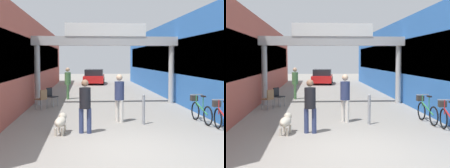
# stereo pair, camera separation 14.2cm
# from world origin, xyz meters

# --- Properties ---
(ground_plane) EXTENTS (80.00, 80.00, 0.00)m
(ground_plane) POSITION_xyz_m (0.00, 0.00, 0.00)
(ground_plane) COLOR gray
(storefront_left) EXTENTS (3.00, 26.00, 4.29)m
(storefront_left) POSITION_xyz_m (-5.09, 11.00, 2.15)
(storefront_left) COLOR #B25142
(storefront_left) RESTS_ON ground_plane
(storefront_right) EXTENTS (3.00, 26.00, 4.29)m
(storefront_right) POSITION_xyz_m (5.09, 11.00, 2.15)
(storefront_right) COLOR blue
(storefront_right) RESTS_ON ground_plane
(arcade_sign_gateway) EXTENTS (7.40, 0.47, 3.99)m
(arcade_sign_gateway) POSITION_xyz_m (0.00, 7.87, 2.84)
(arcade_sign_gateway) COLOR #B2B2B2
(arcade_sign_gateway) RESTS_ON ground_plane
(pedestrian_with_dog) EXTENTS (0.40, 0.40, 1.64)m
(pedestrian_with_dog) POSITION_xyz_m (-1.02, 1.74, 0.93)
(pedestrian_with_dog) COLOR navy
(pedestrian_with_dog) RESTS_ON ground_plane
(pedestrian_companion) EXTENTS (0.47, 0.47, 1.70)m
(pedestrian_companion) POSITION_xyz_m (0.19, 3.36, 0.98)
(pedestrian_companion) COLOR silver
(pedestrian_companion) RESTS_ON ground_plane
(pedestrian_carrying_crate) EXTENTS (0.35, 0.38, 1.77)m
(pedestrian_carrying_crate) POSITION_xyz_m (-1.99, 9.96, 1.02)
(pedestrian_carrying_crate) COLOR #4C7F47
(pedestrian_carrying_crate) RESTS_ON ground_plane
(dog_on_leash) EXTENTS (0.41, 0.84, 0.60)m
(dog_on_leash) POSITION_xyz_m (-1.75, 1.71, 0.38)
(dog_on_leash) COLOR beige
(dog_on_leash) RESTS_ON ground_plane
(bicycle_red_nearest) EXTENTS (0.46, 1.69, 0.98)m
(bicycle_red_nearest) POSITION_xyz_m (3.21, 1.59, 0.44)
(bicycle_red_nearest) COLOR black
(bicycle_red_nearest) RESTS_ON ground_plane
(bicycle_green_second) EXTENTS (0.46, 1.69, 0.98)m
(bicycle_green_second) POSITION_xyz_m (3.06, 3.07, 0.44)
(bicycle_green_second) COLOR black
(bicycle_green_second) RESTS_ON ground_plane
(bollard_post_metal) EXTENTS (0.10, 0.10, 1.05)m
(bollard_post_metal) POSITION_xyz_m (0.98, 2.86, 0.53)
(bollard_post_metal) COLOR gray
(bollard_post_metal) RESTS_ON ground_plane
(cafe_chair_wood_nearer) EXTENTS (0.56, 0.56, 0.89)m
(cafe_chair_wood_nearer) POSITION_xyz_m (-2.93, 6.32, 0.54)
(cafe_chair_wood_nearer) COLOR gray
(cafe_chair_wood_nearer) RESTS_ON ground_plane
(cafe_chair_black_farther) EXTENTS (0.55, 0.55, 0.89)m
(cafe_chair_black_farther) POSITION_xyz_m (-2.63, 7.26, 0.54)
(cafe_chair_black_farther) COLOR gray
(cafe_chair_black_farther) RESTS_ON ground_plane
(parked_car_red) EXTENTS (2.07, 4.13, 1.33)m
(parked_car_red) POSITION_xyz_m (-0.19, 20.68, 0.64)
(parked_car_red) COLOR red
(parked_car_red) RESTS_ON ground_plane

